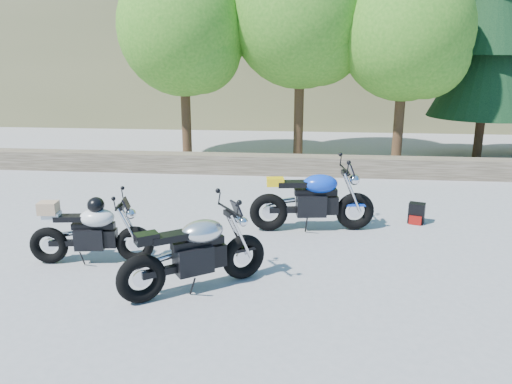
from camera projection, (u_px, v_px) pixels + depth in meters
ground at (237, 254)px, 7.88m from camera, size 90.00×90.00×0.00m
stone_wall at (266, 165)px, 13.09m from camera, size 22.00×0.55×0.50m
tree_decid_left at (186, 32)px, 13.98m from camera, size 3.67×3.67×5.62m
tree_decid_mid at (305, 17)px, 13.94m from camera, size 4.08×4.08×6.24m
tree_decid_right at (410, 36)px, 13.23m from camera, size 3.54×3.54×5.41m
conifer_near at (492, 31)px, 14.15m from camera, size 3.17×3.17×7.06m
silver_bike at (196, 254)px, 6.57m from camera, size 1.82×1.33×1.06m
white_bike at (90, 231)px, 7.44m from camera, size 1.86×0.59×1.03m
blue_bike at (313, 201)px, 8.82m from camera, size 2.23×0.71×1.12m
backpack at (416, 214)px, 9.28m from camera, size 0.34×0.31×0.39m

